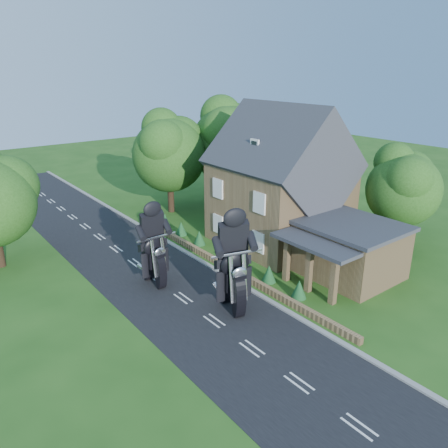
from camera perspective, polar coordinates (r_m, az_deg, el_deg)
ground at (r=23.36m, az=-1.30°, el=-12.55°), size 120.00×120.00×0.00m
road at (r=23.35m, az=-1.30°, el=-12.53°), size 7.00×80.00×0.02m
kerb at (r=25.34m, az=5.45°, el=-9.66°), size 0.30×80.00×0.12m
garden_wall at (r=29.03m, az=-0.35°, el=-5.21°), size 0.30×22.00×0.40m
house at (r=32.19m, az=7.37°, el=5.03°), size 9.54×8.64×10.24m
annex at (r=28.40m, az=15.92°, el=-3.16°), size 7.05×5.94×3.44m
tree_annex_side at (r=33.84m, az=22.63°, el=5.00°), size 5.64×5.20×7.48m
tree_house_right at (r=38.14m, az=11.28°, el=8.47°), size 6.51×6.00×8.40m
tree_behind_house at (r=41.62m, az=1.15°, el=11.24°), size 7.81×7.20×10.08m
tree_behind_left at (r=39.09m, az=-6.77°, el=9.80°), size 6.94×6.40×9.16m
shrub_a at (r=25.55m, az=9.77°, el=-8.37°), size 0.90×0.90×1.10m
shrub_b at (r=27.08m, az=5.88°, el=-6.45°), size 0.90×0.90×1.10m
shrub_c at (r=28.75m, az=2.46°, el=-4.72°), size 0.90×0.90×1.10m
shrub_d at (r=32.41m, az=-3.24°, el=-1.79°), size 0.90×0.90×1.10m
shrub_e at (r=34.37m, az=-5.61°, el=-0.56°), size 0.90×0.90×1.10m
shrub_f at (r=36.39m, az=-7.73°, el=0.53°), size 0.90×0.90×1.10m
motorcycle_lead at (r=23.86m, az=1.14°, el=-9.32°), size 0.97×1.96×1.77m
motorcycle_follow at (r=26.88m, az=-9.06°, el=-6.23°), size 0.45×1.71×1.59m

